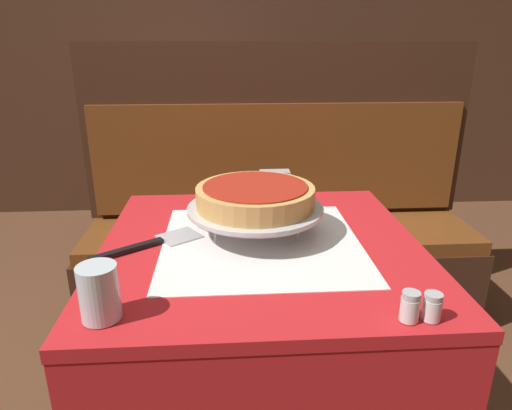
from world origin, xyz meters
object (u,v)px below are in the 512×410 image
pizza_pan_stand (255,210)px  condiment_caddy (207,120)px  dining_table_rear (190,145)px  pizza_server (151,244)px  napkin_holder (275,184)px  dining_table_front (261,281)px  deep_dish_pizza (255,196)px  water_glass_near (99,293)px  pepper_shaker (432,307)px  salt_shaker (410,306)px  booth_bench (279,242)px

pizza_pan_stand → condiment_caddy: bearing=96.3°
dining_table_rear → pizza_server: (0.03, -1.78, 0.13)m
pizza_pan_stand → napkin_holder: bearing=74.7°
dining_table_front → deep_dish_pizza: deep_dish_pizza is taller
pizza_pan_stand → pizza_server: size_ratio=1.34×
water_glass_near → condiment_caddy: size_ratio=0.60×
deep_dish_pizza → pepper_shaker: bearing=-54.4°
pizza_pan_stand → salt_shaker: pizza_pan_stand is taller
dining_table_rear → booth_bench: (0.47, -0.97, -0.25)m
deep_dish_pizza → napkin_holder: 0.33m
dining_table_rear → salt_shaker: bearing=-75.1°
pizza_pan_stand → pepper_shaker: size_ratio=6.63×
pizza_server → salt_shaker: size_ratio=4.56×
dining_table_front → water_glass_near: water_glass_near is taller
dining_table_front → pizza_pan_stand: (-0.01, 0.06, 0.19)m
dining_table_front → water_glass_near: 0.50m
water_glass_near → pepper_shaker: size_ratio=1.99×
dining_table_front → deep_dish_pizza: (-0.01, 0.06, 0.22)m
pepper_shaker → condiment_caddy: size_ratio=0.30×
pizza_pan_stand → water_glass_near: (-0.32, -0.38, -0.02)m
water_glass_near → pepper_shaker: (0.63, -0.05, -0.03)m
pepper_shaker → napkin_holder: bearing=106.6°
pizza_server → water_glass_near: size_ratio=2.49×
pizza_pan_stand → condiment_caddy: 1.71m
deep_dish_pizza → napkin_holder: bearing=74.7°
pizza_pan_stand → deep_dish_pizza: deep_dish_pizza is taller
water_glass_near → dining_table_rear: bearing=89.7°
dining_table_front → pizza_pan_stand: pizza_pan_stand is taller
dining_table_front → napkin_holder: size_ratio=8.36×
booth_bench → pepper_shaker: booth_bench is taller
pizza_server → salt_shaker: 0.66m
water_glass_near → napkin_holder: size_ratio=1.10×
deep_dish_pizza → water_glass_near: bearing=-129.8°
salt_shaker → pizza_pan_stand: bearing=121.6°
napkin_holder → condiment_caddy: size_ratio=0.54×
pizza_server → napkin_holder: 0.52m
deep_dish_pizza → water_glass_near: size_ratio=2.88×
pepper_shaker → condiment_caddy: bearing=103.1°
water_glass_near → napkin_holder: bearing=59.9°
booth_bench → pizza_server: (-0.43, -0.81, 0.38)m
condiment_caddy → pizza_pan_stand: bearing=-83.7°
pizza_server → condiment_caddy: condiment_caddy is taller
dining_table_front → condiment_caddy: 1.78m
pizza_pan_stand → pepper_shaker: pizza_pan_stand is taller
dining_table_front → condiment_caddy: bearing=96.5°
pizza_pan_stand → water_glass_near: 0.50m
dining_table_rear → deep_dish_pizza: deep_dish_pizza is taller
booth_bench → water_glass_near: size_ratio=15.79×
dining_table_front → dining_table_rear: (-0.32, 1.78, -0.01)m
booth_bench → deep_dish_pizza: booth_bench is taller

